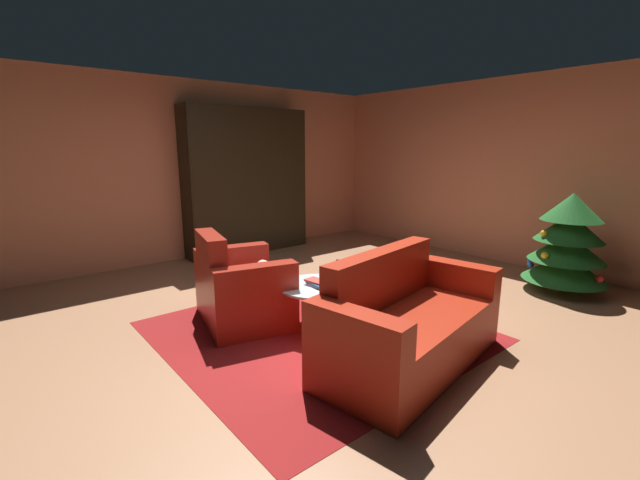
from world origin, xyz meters
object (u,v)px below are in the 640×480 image
coffee_table (317,289)px  bottle_on_table (337,274)px  decorated_tree (568,243)px  armchair_red (240,290)px  book_stack_on_table (318,283)px  couch_red (407,326)px  bookshelf_unit (255,183)px

coffee_table → bottle_on_table: size_ratio=3.10×
decorated_tree → bottle_on_table: bearing=-109.9°
armchair_red → book_stack_on_table: 0.78m
bottle_on_table → book_stack_on_table: bearing=-110.9°
book_stack_on_table → bottle_on_table: bottle_on_table is taller
couch_red → bottle_on_table: couch_red is taller
bottle_on_table → decorated_tree: decorated_tree is taller
armchair_red → bottle_on_table: bearing=44.4°
book_stack_on_table → decorated_tree: size_ratio=0.20×
coffee_table → book_stack_on_table: book_stack_on_table is taller
armchair_red → decorated_tree: bearing=63.8°
armchair_red → bottle_on_table: size_ratio=4.92×
couch_red → book_stack_on_table: size_ratio=7.50×
coffee_table → bookshelf_unit: bearing=158.8°
coffee_table → bottle_on_table: 0.24m
bookshelf_unit → bottle_on_table: bookshelf_unit is taller
book_stack_on_table → decorated_tree: decorated_tree is taller
armchair_red → decorated_tree: 3.76m
bottle_on_table → bookshelf_unit: bearing=162.3°
decorated_tree → couch_red: bearing=-92.0°
armchair_red → decorated_tree: (1.65, 3.36, 0.27)m
coffee_table → book_stack_on_table: 0.06m
armchair_red → couch_red: size_ratio=0.64×
bookshelf_unit → coffee_table: bearing=-21.2°
bottle_on_table → decorated_tree: 2.88m
decorated_tree → armchair_red: bearing=-116.2°
book_stack_on_table → couch_red: bearing=7.5°
bookshelf_unit → book_stack_on_table: size_ratio=9.48×
coffee_table → decorated_tree: (1.06, 2.88, 0.21)m
couch_red → book_stack_on_table: (-0.95, -0.13, 0.14)m
bookshelf_unit → book_stack_on_table: 3.31m
book_stack_on_table → decorated_tree: 3.07m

